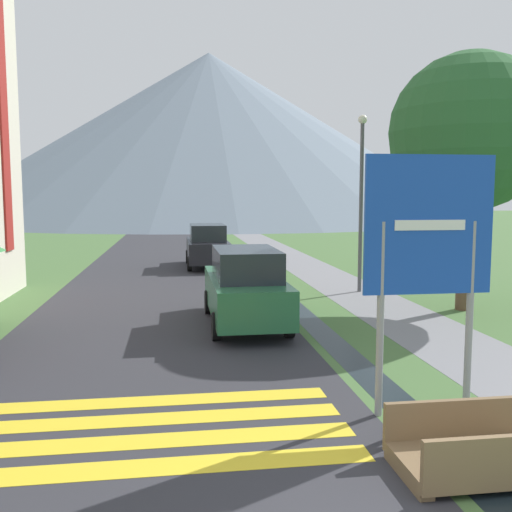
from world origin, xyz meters
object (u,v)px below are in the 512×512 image
parked_car_far (207,246)px  tree_by_path (469,133)px  road_sign (428,247)px  parked_car_near (245,287)px  streetlamp (361,189)px  footbridge (475,453)px

parked_car_far → tree_by_path: (6.19, -10.08, 3.73)m
parked_car_far → road_sign: bearing=-83.1°
parked_car_near → parked_car_far: (-0.24, 11.03, -0.00)m
streetlamp → tree_by_path: (1.79, -3.18, 1.40)m
footbridge → parked_car_far: 18.64m
road_sign → streetlamp: streetlamp is taller
parked_car_far → tree_by_path: size_ratio=0.64×
road_sign → parked_car_near: bearing=107.3°
road_sign → parked_car_near: (-1.79, 5.77, -1.43)m
road_sign → parked_car_near: size_ratio=0.81×
footbridge → streetlamp: bearing=77.5°
footbridge → road_sign: bearing=83.6°
parked_car_near → streetlamp: (4.17, 4.13, 2.33)m
streetlamp → road_sign: bearing=-103.5°
road_sign → tree_by_path: bearing=58.3°
streetlamp → footbridge: bearing=-102.5°
road_sign → streetlamp: (2.37, 9.90, 0.90)m
streetlamp → parked_car_near: bearing=-135.3°
footbridge → tree_by_path: (4.35, 8.45, 4.41)m
parked_car_near → streetlamp: size_ratio=0.81×
parked_car_near → footbridge: bearing=-78.0°
streetlamp → tree_by_path: 3.90m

